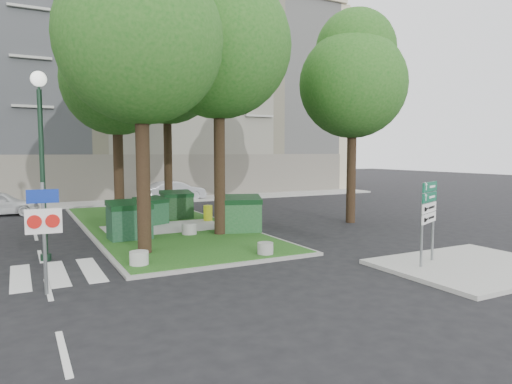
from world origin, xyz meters
TOP-DOWN VIEW (x-y plane):
  - ground at (0.00, 0.00)m, footprint 120.00×120.00m
  - median_island at (0.50, 8.00)m, footprint 6.00×16.00m
  - median_kerb at (0.50, 8.00)m, footprint 6.30×16.30m
  - sidewalk_corner at (6.50, -3.50)m, footprint 5.00×4.00m
  - building_sidewalk at (0.00, 18.50)m, footprint 42.00×3.00m
  - zebra_crossing at (-3.75, 1.50)m, footprint 5.00×3.00m
  - apartment_building at (0.00, 26.00)m, footprint 41.00×12.00m
  - tree_median_near_left at (-1.41, 2.56)m, footprint 5.20×5.20m
  - tree_median_near_right at (2.09, 4.56)m, footprint 5.60×5.60m
  - tree_median_mid at (-0.91, 9.06)m, footprint 4.80×4.80m
  - tree_median_far at (2.29, 12.06)m, footprint 5.80×5.80m
  - tree_street_right at (9.09, 5.06)m, footprint 5.00×5.00m
  - dumpster_a at (-1.40, 5.13)m, footprint 1.61×1.16m
  - dumpster_b at (0.20, 8.09)m, footprint 1.61×1.39m
  - dumpster_c at (1.80, 9.38)m, footprint 1.50×1.07m
  - dumpster_d at (3.00, 4.63)m, footprint 1.88×1.57m
  - bollard_left at (-2.04, 0.98)m, footprint 0.54×0.54m
  - bollard_right at (1.85, 0.50)m, footprint 0.51×0.51m
  - bollard_mid at (0.90, 5.00)m, footprint 0.60×0.60m
  - litter_bin at (2.87, 7.95)m, footprint 0.42×0.42m
  - street_lamp at (-4.38, 3.33)m, footprint 0.46×0.46m
  - traffic_sign_pole at (-4.56, -0.42)m, footprint 0.80×0.11m
  - directional_sign at (5.41, -2.79)m, footprint 1.10×0.52m
  - car_silver at (4.50, 18.15)m, footprint 4.36×2.03m

SIDE VIEW (x-z plane):
  - ground at x=0.00m, z-range 0.00..0.00m
  - zebra_crossing at x=-3.75m, z-range 0.00..0.01m
  - median_kerb at x=0.50m, z-range 0.00..0.10m
  - median_island at x=0.50m, z-range 0.00..0.12m
  - sidewalk_corner at x=6.50m, z-range 0.00..0.12m
  - building_sidewalk at x=0.00m, z-range 0.00..0.12m
  - bollard_right at x=1.85m, z-range 0.12..0.48m
  - bollard_left at x=-2.04m, z-range 0.12..0.50m
  - bollard_mid at x=0.90m, z-range 0.12..0.55m
  - litter_bin at x=2.87m, z-range 0.12..0.85m
  - car_silver at x=4.50m, z-range 0.00..1.38m
  - dumpster_b at x=0.20m, z-range 0.09..1.35m
  - dumpster_c at x=1.80m, z-range 0.09..1.47m
  - dumpster_a at x=-1.40m, z-range 0.09..1.54m
  - dumpster_d at x=3.00m, z-range 0.09..1.58m
  - directional_sign at x=5.41m, z-range 0.51..2.89m
  - traffic_sign_pole at x=-4.56m, z-range 0.38..3.03m
  - street_lamp at x=-4.38m, z-range 0.74..6.52m
  - tree_median_mid at x=-0.91m, z-range 1.98..11.97m
  - tree_street_right at x=9.09m, z-range 1.95..12.02m
  - tree_median_near_left at x=-1.41m, z-range 2.05..12.58m
  - tree_median_near_right at x=2.09m, z-range 2.26..13.72m
  - apartment_building at x=0.00m, z-range 0.00..16.00m
  - tree_median_far at x=2.29m, z-range 2.36..14.28m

